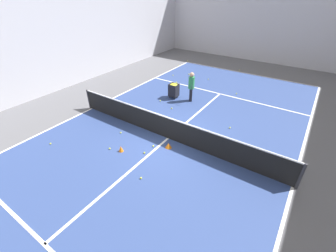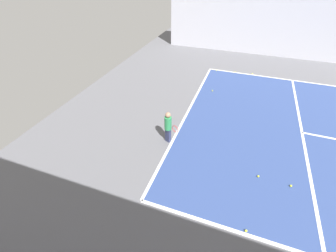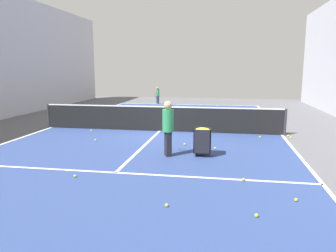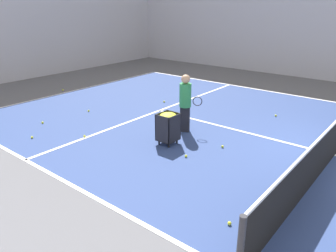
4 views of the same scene
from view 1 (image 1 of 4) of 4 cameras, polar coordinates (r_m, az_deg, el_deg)
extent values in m
plane|color=#5B5B60|center=(10.03, 0.00, -3.17)|extent=(32.83, 32.83, 0.00)
cube|color=navy|center=(10.02, 0.00, -3.16)|extent=(10.19, 21.22, 0.00)
cube|color=white|center=(18.89, 18.80, 12.65)|extent=(10.19, 0.10, 0.00)
cube|color=white|center=(13.15, -18.77, 4.23)|extent=(0.10, 21.22, 0.00)
cube|color=white|center=(8.93, 29.07, -13.40)|extent=(0.10, 21.22, 0.00)
cube|color=white|center=(7.45, -28.90, -24.83)|extent=(10.19, 0.10, 0.00)
cube|color=white|center=(14.61, 13.04, 7.98)|extent=(10.19, 0.10, 0.00)
cube|color=white|center=(10.02, 0.00, -3.14)|extent=(0.10, 11.67, 0.00)
cube|color=silver|center=(15.34, -30.84, 18.98)|extent=(0.15, 29.13, 6.77)
cube|color=silver|center=(21.88, 23.83, 23.46)|extent=(17.80, 0.15, 6.77)
cylinder|color=#2D2D33|center=(13.00, -19.46, 6.44)|extent=(0.10, 0.10, 1.09)
cylinder|color=#2D2D33|center=(8.60, 30.67, -11.01)|extent=(0.10, 0.10, 1.09)
cube|color=black|center=(9.73, 0.00, -0.62)|extent=(10.29, 0.03, 1.02)
cube|color=white|center=(9.45, 0.00, 2.11)|extent=(10.29, 0.04, 0.05)
cube|color=black|center=(13.26, 5.80, 7.93)|extent=(0.27, 0.32, 0.77)
cylinder|color=#2D8C4C|center=(12.98, 5.98, 10.88)|extent=(0.46, 0.46, 0.69)
sphere|color=tan|center=(12.82, 6.10, 12.85)|extent=(0.26, 0.26, 0.26)
torus|color=black|center=(12.72, 6.09, 9.57)|extent=(0.15, 0.27, 0.28)
cube|color=black|center=(13.69, 1.45, 7.71)|extent=(0.52, 0.48, 0.02)
cube|color=black|center=(13.36, 0.92, 8.81)|extent=(0.52, 0.02, 0.74)
cube|color=black|center=(13.72, 2.00, 9.44)|extent=(0.52, 0.02, 0.74)
cube|color=black|center=(13.66, 0.58, 9.36)|extent=(0.02, 0.48, 0.74)
cube|color=black|center=(13.42, 2.37, 8.89)|extent=(0.02, 0.48, 0.74)
ellipsoid|color=yellow|center=(13.42, 1.49, 10.35)|extent=(0.48, 0.44, 0.16)
cylinder|color=black|center=(13.67, 0.42, 7.40)|extent=(0.05, 0.05, 0.13)
cylinder|color=black|center=(13.50, 1.70, 7.03)|extent=(0.05, 0.05, 0.13)
cylinder|color=black|center=(13.93, 1.19, 7.88)|extent=(0.05, 0.05, 0.13)
cylinder|color=black|center=(13.76, 2.47, 7.52)|extent=(0.05, 0.05, 0.13)
cone|color=orange|center=(9.42, -11.87, -5.67)|extent=(0.20, 0.20, 0.25)
cone|color=orange|center=(9.42, 0.12, -4.94)|extent=(0.27, 0.27, 0.22)
sphere|color=yellow|center=(14.81, 17.01, 7.84)|extent=(0.07, 0.07, 0.07)
sphere|color=yellow|center=(13.61, -17.64, 5.54)|extent=(0.07, 0.07, 0.07)
sphere|color=yellow|center=(16.80, 10.20, 11.63)|extent=(0.07, 0.07, 0.07)
sphere|color=yellow|center=(17.34, 1.29, 12.77)|extent=(0.07, 0.07, 0.07)
sphere|color=yellow|center=(9.53, -3.77, -5.11)|extent=(0.07, 0.07, 0.07)
sphere|color=yellow|center=(12.40, 0.96, 4.50)|extent=(0.07, 0.07, 0.07)
sphere|color=yellow|center=(21.07, 5.00, 16.21)|extent=(0.07, 0.07, 0.07)
sphere|color=yellow|center=(10.56, -11.94, -1.67)|extent=(0.07, 0.07, 0.07)
sphere|color=yellow|center=(13.42, -18.46, 5.02)|extent=(0.07, 0.07, 0.07)
sphere|color=yellow|center=(17.64, 5.31, 12.99)|extent=(0.07, 0.07, 0.07)
sphere|color=yellow|center=(9.69, -14.58, -5.56)|extent=(0.07, 0.07, 0.07)
sphere|color=yellow|center=(19.64, 2.65, 15.10)|extent=(0.07, 0.07, 0.07)
sphere|color=yellow|center=(12.86, -13.81, 4.58)|extent=(0.07, 0.07, 0.07)
sphere|color=yellow|center=(9.21, -6.02, -6.78)|extent=(0.07, 0.07, 0.07)
sphere|color=yellow|center=(8.17, -6.89, -12.98)|extent=(0.07, 0.07, 0.07)
sphere|color=yellow|center=(9.49, 16.82, -6.86)|extent=(0.07, 0.07, 0.07)
sphere|color=yellow|center=(10.89, -27.69, -3.98)|extent=(0.07, 0.07, 0.07)
sphere|color=yellow|center=(19.34, 17.65, 13.40)|extent=(0.07, 0.07, 0.07)
sphere|color=yellow|center=(13.26, -2.00, 6.40)|extent=(0.07, 0.07, 0.07)
sphere|color=yellow|center=(15.97, 2.18, 11.02)|extent=(0.07, 0.07, 0.07)
sphere|color=yellow|center=(11.09, 15.45, -0.44)|extent=(0.07, 0.07, 0.07)
camera|label=2|loc=(4.31, 143.53, -28.20)|focal=24.00mm
camera|label=3|loc=(21.95, 15.42, 23.06)|focal=35.00mm
camera|label=4|loc=(14.29, -35.29, 17.96)|focal=35.00mm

